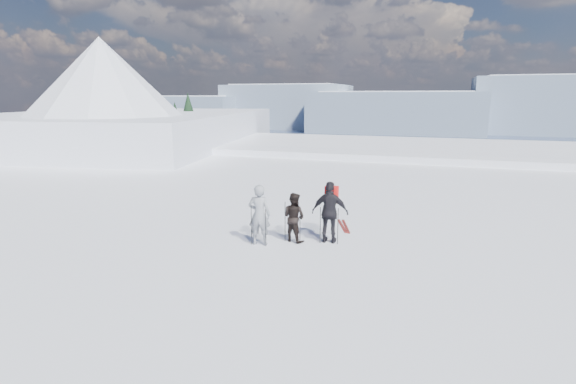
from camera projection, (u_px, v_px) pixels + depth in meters
name	position (u px, v px, depth m)	size (l,w,h in m)	color
lake_basin	(404.00, 223.00, 40.27)	(820.00, 820.00, 71.62)	white
far_mountain_range	(472.00, 109.00, 424.58)	(770.00, 110.00, 53.00)	slate
near_ridge	(147.00, 175.00, 47.35)	(31.37, 35.68, 25.62)	white
skier_grey	(259.00, 215.00, 14.19)	(0.71, 0.47, 1.96)	gray
skier_dark	(294.00, 217.00, 14.56)	(0.79, 0.61, 1.62)	black
skier_pack	(330.00, 212.00, 14.39)	(1.18, 0.49, 2.01)	black
backpack	(332.00, 172.00, 14.36)	(0.43, 0.24, 0.54)	red
ski_poles	(293.00, 225.00, 14.36)	(2.63, 0.97, 1.32)	black
skis_loose	(344.00, 226.00, 16.36)	(0.80, 1.64, 0.03)	black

